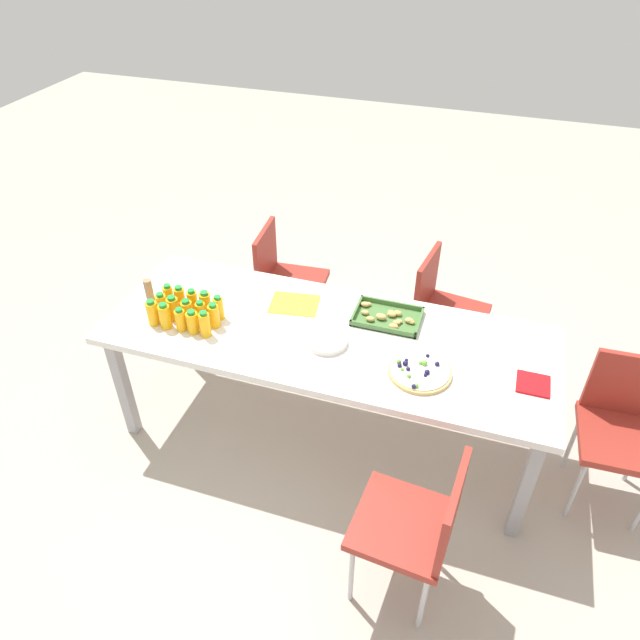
{
  "coord_description": "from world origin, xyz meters",
  "views": [
    {
      "loc": [
        0.69,
        -2.23,
        2.65
      ],
      "look_at": [
        -0.06,
        0.07,
        0.77
      ],
      "focal_mm": 33.04,
      "sensor_mm": 36.0,
      "label": 1
    }
  ],
  "objects_px": {
    "chair_end": "(623,423)",
    "juice_bottle_0": "(153,313)",
    "plate_stack": "(327,341)",
    "juice_bottle_2": "(180,320)",
    "snack_tray": "(387,317)",
    "juice_bottle_6": "(173,308)",
    "fruit_pizza": "(419,371)",
    "juice_bottle_1": "(165,316)",
    "juice_bottle_7": "(187,311)",
    "juice_bottle_4": "(205,324)",
    "juice_bottle_11": "(180,299)",
    "juice_bottle_13": "(206,304)",
    "juice_bottle_5": "(162,305)",
    "cardboard_tube": "(149,292)",
    "chair_far_right": "(442,306)",
    "juice_bottle_9": "(214,316)",
    "juice_bottle_12": "(193,302)",
    "juice_bottle_14": "(219,308)",
    "party_table": "(327,342)",
    "chair_near_right": "(419,523)",
    "juice_bottle_3": "(193,322)",
    "juice_bottle_8": "(201,313)",
    "napkin_stack": "(533,384)",
    "chair_far_left": "(284,276)",
    "paper_folder": "(294,304)",
    "juice_bottle_10": "(169,297)"
  },
  "relations": [
    {
      "from": "juice_bottle_1",
      "to": "juice_bottle_0",
      "type": "bearing_deg",
      "value": 177.13
    },
    {
      "from": "juice_bottle_1",
      "to": "juice_bottle_4",
      "type": "relative_size",
      "value": 1.0
    },
    {
      "from": "juice_bottle_12",
      "to": "juice_bottle_14",
      "type": "height_order",
      "value": "juice_bottle_12"
    },
    {
      "from": "chair_near_right",
      "to": "juice_bottle_12",
      "type": "xyz_separation_m",
      "value": [
        -1.38,
        0.73,
        0.32
      ]
    },
    {
      "from": "chair_near_right",
      "to": "chair_far_right",
      "type": "bearing_deg",
      "value": 10.27
    },
    {
      "from": "juice_bottle_2",
      "to": "plate_stack",
      "type": "xyz_separation_m",
      "value": [
        0.74,
        0.13,
        -0.05
      ]
    },
    {
      "from": "juice_bottle_13",
      "to": "snack_tray",
      "type": "distance_m",
      "value": 0.96
    },
    {
      "from": "chair_far_left",
      "to": "juice_bottle_3",
      "type": "distance_m",
      "value": 1.02
    },
    {
      "from": "juice_bottle_10",
      "to": "juice_bottle_13",
      "type": "xyz_separation_m",
      "value": [
        0.22,
        -0.0,
        0.0
      ]
    },
    {
      "from": "juice_bottle_13",
      "to": "napkin_stack",
      "type": "bearing_deg",
      "value": -0.45
    },
    {
      "from": "juice_bottle_1",
      "to": "juice_bottle_14",
      "type": "bearing_deg",
      "value": 33.64
    },
    {
      "from": "juice_bottle_9",
      "to": "plate_stack",
      "type": "distance_m",
      "value": 0.6
    },
    {
      "from": "chair_near_right",
      "to": "juice_bottle_3",
      "type": "relative_size",
      "value": 6.23
    },
    {
      "from": "cardboard_tube",
      "to": "juice_bottle_2",
      "type": "bearing_deg",
      "value": -29.15
    },
    {
      "from": "juice_bottle_7",
      "to": "plate_stack",
      "type": "distance_m",
      "value": 0.75
    },
    {
      "from": "juice_bottle_6",
      "to": "fruit_pizza",
      "type": "bearing_deg",
      "value": -0.97
    },
    {
      "from": "juice_bottle_11",
      "to": "juice_bottle_12",
      "type": "relative_size",
      "value": 1.03
    },
    {
      "from": "juice_bottle_9",
      "to": "juice_bottle_4",
      "type": "bearing_deg",
      "value": -96.26
    },
    {
      "from": "juice_bottle_0",
      "to": "juice_bottle_2",
      "type": "bearing_deg",
      "value": 0.55
    },
    {
      "from": "juice_bottle_2",
      "to": "juice_bottle_7",
      "type": "xyz_separation_m",
      "value": [
        -0.0,
        0.08,
        -0.0
      ]
    },
    {
      "from": "chair_far_right",
      "to": "napkin_stack",
      "type": "distance_m",
      "value": 1.01
    },
    {
      "from": "chair_end",
      "to": "juice_bottle_0",
      "type": "relative_size",
      "value": 5.6
    },
    {
      "from": "juice_bottle_14",
      "to": "juice_bottle_3",
      "type": "bearing_deg",
      "value": -117.91
    },
    {
      "from": "cardboard_tube",
      "to": "party_table",
      "type": "bearing_deg",
      "value": 3.2
    },
    {
      "from": "juice_bottle_6",
      "to": "paper_folder",
      "type": "relative_size",
      "value": 0.53
    },
    {
      "from": "juice_bottle_5",
      "to": "cardboard_tube",
      "type": "distance_m",
      "value": 0.13
    },
    {
      "from": "juice_bottle_14",
      "to": "paper_folder",
      "type": "height_order",
      "value": "juice_bottle_14"
    },
    {
      "from": "juice_bottle_2",
      "to": "snack_tray",
      "type": "height_order",
      "value": "juice_bottle_2"
    },
    {
      "from": "chair_near_right",
      "to": "juice_bottle_7",
      "type": "height_order",
      "value": "juice_bottle_7"
    },
    {
      "from": "juice_bottle_8",
      "to": "juice_bottle_2",
      "type": "bearing_deg",
      "value": -133.34
    },
    {
      "from": "juice_bottle_1",
      "to": "juice_bottle_12",
      "type": "xyz_separation_m",
      "value": [
        0.08,
        0.16,
        -0.0
      ]
    },
    {
      "from": "chair_far_right",
      "to": "juice_bottle_4",
      "type": "distance_m",
      "value": 1.49
    },
    {
      "from": "juice_bottle_10",
      "to": "juice_bottle_12",
      "type": "height_order",
      "value": "juice_bottle_10"
    },
    {
      "from": "juice_bottle_2",
      "to": "chair_far_left",
      "type": "bearing_deg",
      "value": 79.56
    },
    {
      "from": "chair_far_left",
      "to": "juice_bottle_2",
      "type": "height_order",
      "value": "juice_bottle_2"
    },
    {
      "from": "juice_bottle_0",
      "to": "juice_bottle_6",
      "type": "relative_size",
      "value": 1.07
    },
    {
      "from": "juice_bottle_0",
      "to": "cardboard_tube",
      "type": "bearing_deg",
      "value": 125.75
    },
    {
      "from": "juice_bottle_10",
      "to": "fruit_pizza",
      "type": "bearing_deg",
      "value": -4.25
    },
    {
      "from": "juice_bottle_0",
      "to": "fruit_pizza",
      "type": "xyz_separation_m",
      "value": [
        1.39,
        0.05,
        -0.06
      ]
    },
    {
      "from": "juice_bottle_4",
      "to": "juice_bottle_11",
      "type": "distance_m",
      "value": 0.27
    },
    {
      "from": "juice_bottle_0",
      "to": "plate_stack",
      "type": "xyz_separation_m",
      "value": [
        0.9,
        0.13,
        -0.05
      ]
    },
    {
      "from": "juice_bottle_5",
      "to": "juice_bottle_8",
      "type": "height_order",
      "value": "same"
    },
    {
      "from": "juice_bottle_10",
      "to": "plate_stack",
      "type": "bearing_deg",
      "value": -1.82
    },
    {
      "from": "juice_bottle_0",
      "to": "juice_bottle_13",
      "type": "xyz_separation_m",
      "value": [
        0.23,
        0.15,
        0.0
      ]
    },
    {
      "from": "snack_tray",
      "to": "juice_bottle_4",
      "type": "bearing_deg",
      "value": -153.84
    },
    {
      "from": "juice_bottle_8",
      "to": "napkin_stack",
      "type": "distance_m",
      "value": 1.67
    },
    {
      "from": "chair_end",
      "to": "juice_bottle_1",
      "type": "distance_m",
      "value": 2.34
    },
    {
      "from": "juice_bottle_10",
      "to": "juice_bottle_11",
      "type": "height_order",
      "value": "juice_bottle_11"
    },
    {
      "from": "juice_bottle_0",
      "to": "juice_bottle_13",
      "type": "relative_size",
      "value": 0.99
    },
    {
      "from": "party_table",
      "to": "plate_stack",
      "type": "bearing_deg",
      "value": -74.39
    }
  ]
}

